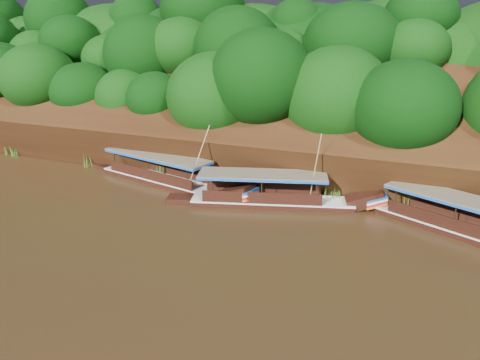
% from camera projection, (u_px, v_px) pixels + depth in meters
% --- Properties ---
extents(ground, '(160.00, 160.00, 0.00)m').
position_uv_depth(ground, '(275.00, 258.00, 25.11)').
color(ground, black).
rests_on(ground, ground).
extents(riverbank, '(120.00, 30.06, 19.40)m').
position_uv_depth(riverbank, '(350.00, 134.00, 44.41)').
color(riverbank, black).
rests_on(riverbank, ground).
extents(boat_1, '(13.12, 5.48, 5.75)m').
position_uv_depth(boat_1, '(282.00, 198.00, 32.07)').
color(boat_1, black).
rests_on(boat_1, ground).
extents(boat_2, '(14.35, 5.05, 5.53)m').
position_uv_depth(boat_2, '(172.00, 179.00, 35.94)').
color(boat_2, black).
rests_on(boat_2, ground).
extents(reeds, '(50.59, 2.43, 2.03)m').
position_uv_depth(reeds, '(271.00, 181.00, 34.38)').
color(reeds, '#306419').
rests_on(reeds, ground).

